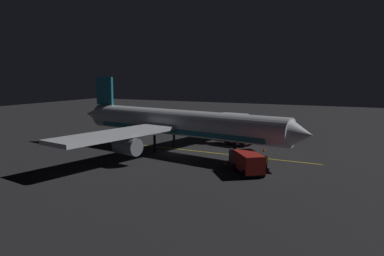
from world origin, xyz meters
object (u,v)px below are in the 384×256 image
Objects in this scene: baggage_truck at (247,162)px; traffic_cone_near_right at (264,149)px; traffic_cone_near_left at (240,167)px; traffic_cone_under_wing at (226,163)px; traffic_cone_far at (238,150)px; airliner at (175,124)px; catering_truck at (235,137)px; ground_crew_worker at (266,163)px.

traffic_cone_near_right is at bearing -173.91° from baggage_truck.
traffic_cone_near_left and traffic_cone_near_right have the same top height.
baggage_truck is 3.97m from traffic_cone_under_wing.
traffic_cone_far is (1.67, -3.37, 0.00)m from traffic_cone_near_right.
traffic_cone_near_left is at bearing 68.00° from traffic_cone_under_wing.
baggage_truck is (6.74, 12.42, -2.71)m from airliner.
catering_truck reaches higher than traffic_cone_near_right.
catering_truck is 3.39× the size of ground_crew_worker.
ground_crew_worker is at bearing 15.84° from traffic_cone_near_right.
baggage_truck is 11.46× the size of traffic_cone_near_left.
catering_truck is at bearing -155.82° from traffic_cone_far.
traffic_cone_far is at bearing -156.35° from baggage_truck.
catering_truck is 4.94m from traffic_cone_far.
airliner is 69.59× the size of traffic_cone_near_left.
ground_crew_worker is 3.16× the size of traffic_cone_under_wing.
traffic_cone_under_wing and traffic_cone_far have the same top height.
traffic_cone_under_wing is (4.63, 9.20, -3.69)m from airliner.
baggage_truck is 2.04m from traffic_cone_near_left.
traffic_cone_under_wing is 1.00× the size of traffic_cone_far.
airliner reaches higher than ground_crew_worker.
airliner is at bearing -115.90° from traffic_cone_near_left.
traffic_cone_under_wing is (-2.11, -3.22, -0.97)m from baggage_truck.
catering_truck is 10.74× the size of traffic_cone_under_wing.
traffic_cone_under_wing is at bearing 63.29° from airliner.
airliner is 69.59× the size of traffic_cone_near_right.
traffic_cone_under_wing is at bearing 9.70° from traffic_cone_far.
traffic_cone_near_left is at bearing -80.45° from ground_crew_worker.
traffic_cone_far is at bearing -159.78° from traffic_cone_near_left.
traffic_cone_near_right is at bearing 62.82° from catering_truck.
traffic_cone_far is at bearing -63.62° from traffic_cone_near_right.
baggage_truck is 12.48m from traffic_cone_near_right.
traffic_cone_near_right is 1.00× the size of traffic_cone_under_wing.
traffic_cone_under_wing is (-0.31, -4.90, -0.64)m from ground_crew_worker.
traffic_cone_far is (-10.70, -4.69, -0.97)m from baggage_truck.
airliner is 12.98m from traffic_cone_near_right.
ground_crew_worker is (-1.80, 1.68, -0.34)m from baggage_truck.
traffic_cone_under_wing is 8.72m from traffic_cone_far.
traffic_cone_near_right is at bearing -164.16° from ground_crew_worker.
ground_crew_worker reaches higher than traffic_cone_near_right.
catering_truck reaches higher than traffic_cone_near_left.
traffic_cone_near_right is 1.00× the size of traffic_cone_far.
baggage_truck is at bearing -43.06° from ground_crew_worker.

